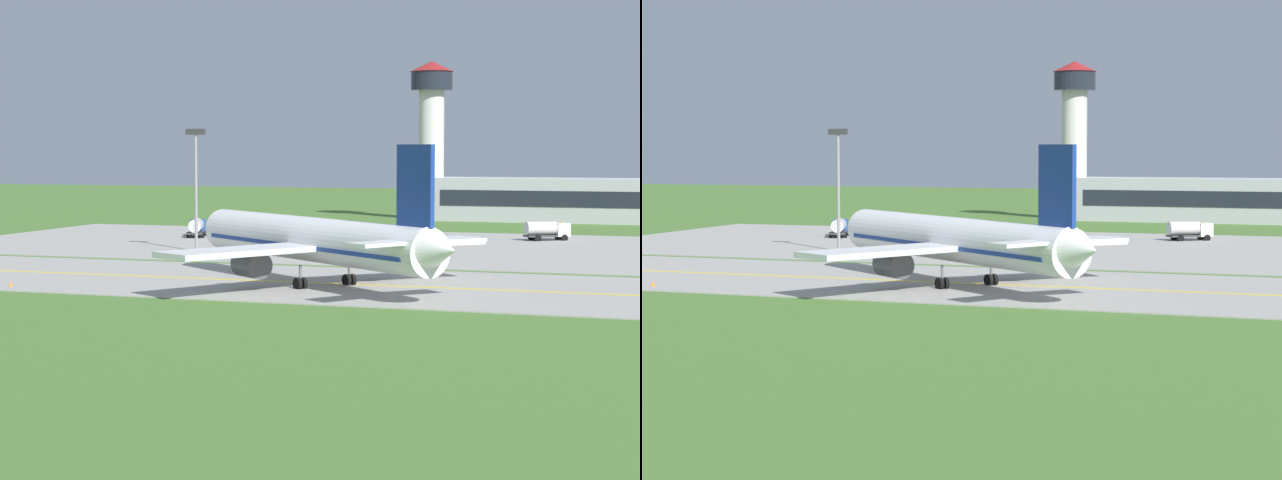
# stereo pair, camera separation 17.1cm
# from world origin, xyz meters

# --- Properties ---
(ground_plane) EXTENTS (500.00, 500.00, 0.00)m
(ground_plane) POSITION_xyz_m (0.00, 0.00, 0.00)
(ground_plane) COLOR #47702D
(taxiway_strip) EXTENTS (240.00, 28.00, 0.10)m
(taxiway_strip) POSITION_xyz_m (0.00, 0.00, 0.05)
(taxiway_strip) COLOR #9E9B93
(taxiway_strip) RESTS_ON ground
(apron_pad) EXTENTS (140.00, 52.00, 0.10)m
(apron_pad) POSITION_xyz_m (10.00, 42.00, 0.05)
(apron_pad) COLOR #9E9B93
(apron_pad) RESTS_ON ground
(taxiway_centreline) EXTENTS (220.00, 0.60, 0.01)m
(taxiway_centreline) POSITION_xyz_m (0.00, 0.00, 0.11)
(taxiway_centreline) COLOR yellow
(taxiway_centreline) RESTS_ON taxiway_strip
(airplane_lead) EXTENTS (33.42, 29.26, 12.70)m
(airplane_lead) POSITION_xyz_m (2.18, -1.72, 4.13)
(airplane_lead) COLOR white
(airplane_lead) RESTS_ON ground
(service_truck_baggage) EXTENTS (6.15, 4.97, 2.65)m
(service_truck_baggage) POSITION_xyz_m (14.51, 57.17, 1.53)
(service_truck_baggage) COLOR silver
(service_truck_baggage) RESTS_ON ground
(service_truck_fuel) EXTENTS (6.34, 4.00, 2.65)m
(service_truck_fuel) POSITION_xyz_m (-9.52, 25.58, 1.53)
(service_truck_fuel) COLOR red
(service_truck_fuel) RESTS_ON ground
(service_truck_catering) EXTENTS (3.93, 6.34, 2.65)m
(service_truck_catering) POSITION_xyz_m (-32.48, 47.71, 1.53)
(service_truck_catering) COLOR #264CA5
(service_truck_catering) RESTS_ON ground
(control_tower) EXTENTS (7.60, 7.60, 27.41)m
(control_tower) POSITION_xyz_m (-11.54, 99.33, 16.49)
(control_tower) COLOR silver
(control_tower) RESTS_ON ground
(apron_light_mast) EXTENTS (2.40, 0.50, 14.70)m
(apron_light_mast) POSITION_xyz_m (-22.84, 26.83, 9.33)
(apron_light_mast) COLOR gray
(apron_light_mast) RESTS_ON ground
(traffic_cone_near_edge) EXTENTS (0.44, 0.44, 0.60)m
(traffic_cone_near_edge) POSITION_xyz_m (-23.18, -11.58, 0.30)
(traffic_cone_near_edge) COLOR orange
(traffic_cone_near_edge) RESTS_ON ground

